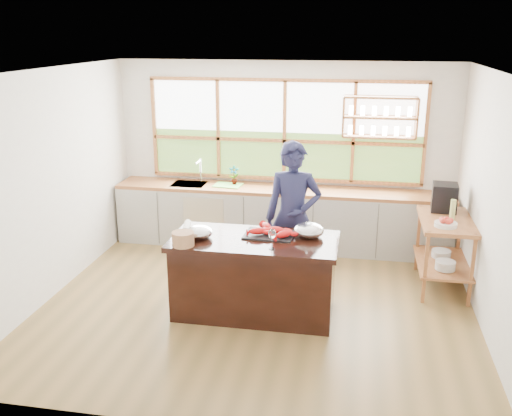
% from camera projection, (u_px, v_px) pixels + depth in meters
% --- Properties ---
extents(ground_plane, '(5.00, 5.00, 0.00)m').
position_uv_depth(ground_plane, '(258.00, 304.00, 6.77)').
color(ground_plane, olive).
extents(room_shell, '(5.02, 4.52, 2.71)m').
position_uv_depth(room_shell, '(267.00, 151.00, 6.72)').
color(room_shell, silver).
rests_on(room_shell, ground_plane).
extents(back_counter, '(4.90, 0.63, 0.90)m').
position_uv_depth(back_counter, '(280.00, 217.00, 8.45)').
color(back_counter, '#B0ACA7').
rests_on(back_counter, ground_plane).
extents(right_shelf_unit, '(0.62, 1.10, 0.90)m').
position_uv_depth(right_shelf_unit, '(444.00, 242.00, 7.04)').
color(right_shelf_unit, '#A46736').
rests_on(right_shelf_unit, ground_plane).
extents(island, '(1.85, 0.90, 0.90)m').
position_uv_depth(island, '(254.00, 276.00, 6.44)').
color(island, black).
rests_on(island, ground_plane).
extents(cook, '(0.70, 0.48, 1.86)m').
position_uv_depth(cook, '(293.00, 218.00, 6.93)').
color(cook, '#1A1B3A').
rests_on(cook, ground_plane).
extents(potted_plant, '(0.17, 0.14, 0.29)m').
position_uv_depth(potted_plant, '(234.00, 175.00, 8.45)').
color(potted_plant, slate).
rests_on(potted_plant, back_counter).
extents(cutting_board, '(0.43, 0.34, 0.01)m').
position_uv_depth(cutting_board, '(228.00, 185.00, 8.45)').
color(cutting_board, '#6EC74E').
rests_on(cutting_board, back_counter).
extents(espresso_machine, '(0.33, 0.35, 0.35)m').
position_uv_depth(espresso_machine, '(444.00, 197.00, 7.24)').
color(espresso_machine, black).
rests_on(espresso_machine, right_shelf_unit).
extents(wine_bottle, '(0.07, 0.07, 0.27)m').
position_uv_depth(wine_bottle, '(453.00, 210.00, 6.87)').
color(wine_bottle, '#B0BA63').
rests_on(wine_bottle, right_shelf_unit).
extents(fruit_bowl, '(0.26, 0.26, 0.11)m').
position_uv_depth(fruit_bowl, '(446.00, 223.00, 6.69)').
color(fruit_bowl, silver).
rests_on(fruit_bowl, right_shelf_unit).
extents(slate_board, '(0.57, 0.43, 0.02)m').
position_uv_depth(slate_board, '(269.00, 235.00, 6.41)').
color(slate_board, black).
rests_on(slate_board, island).
extents(lobster_pile, '(0.52, 0.44, 0.08)m').
position_uv_depth(lobster_pile, '(271.00, 231.00, 6.39)').
color(lobster_pile, red).
rests_on(lobster_pile, slate_board).
extents(mixing_bowl_left, '(0.30, 0.30, 0.15)m').
position_uv_depth(mixing_bowl_left, '(199.00, 232.00, 6.33)').
color(mixing_bowl_left, silver).
rests_on(mixing_bowl_left, island).
extents(mixing_bowl_right, '(0.34, 0.34, 0.16)m').
position_uv_depth(mixing_bowl_right, '(309.00, 230.00, 6.36)').
color(mixing_bowl_right, silver).
rests_on(mixing_bowl_right, island).
extents(wine_glass, '(0.08, 0.08, 0.22)m').
position_uv_depth(wine_glass, '(272.00, 235.00, 5.97)').
color(wine_glass, white).
rests_on(wine_glass, island).
extents(wicker_basket, '(0.24, 0.24, 0.15)m').
position_uv_depth(wicker_basket, '(183.00, 239.00, 6.09)').
color(wicker_basket, tan).
rests_on(wicker_basket, island).
extents(parchment_roll, '(0.14, 0.31, 0.08)m').
position_uv_depth(parchment_roll, '(187.00, 227.00, 6.58)').
color(parchment_roll, white).
rests_on(parchment_roll, island).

